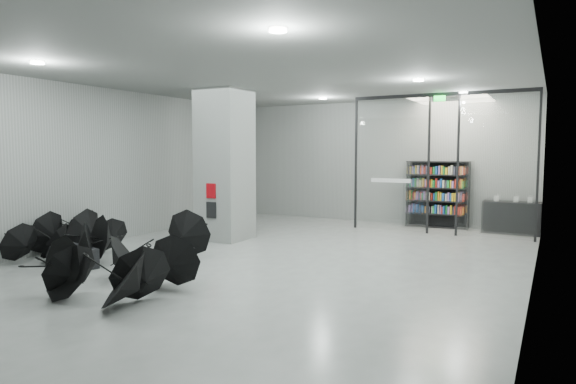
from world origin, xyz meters
The scene contains 10 objects.
room centered at (0.00, 0.00, 2.84)m, with size 14.00×14.02×4.01m.
column centered at (-2.50, 2.00, 2.00)m, with size 1.20×1.20×4.00m, color slate.
fire_cabinet centered at (-2.50, 1.38, 1.35)m, with size 0.28×0.04×0.38m, color #A50A07.
info_panel centered at (-2.50, 1.38, 0.85)m, with size 0.30×0.03×0.42m, color black.
exit_sign centered at (2.40, 5.30, 3.82)m, with size 0.30×0.06×0.15m, color #0CE533.
glass_partition centered at (2.39, 5.50, 2.18)m, with size 5.06×0.08×4.00m.
bench centered at (-3.42, -2.11, 0.20)m, with size 1.25×0.54×0.40m, color black.
bookshelf centered at (2.10, 6.75, 1.03)m, with size 1.87×0.37×2.06m, color black, non-canonical shape.
shop_counter centered at (4.23, 6.62, 0.46)m, with size 1.54×0.62×0.93m, color black.
umbrella_cluster centered at (-2.57, -2.09, 0.31)m, with size 5.82×4.25×1.27m.
Camera 1 is at (5.28, -8.74, 2.39)m, focal length 30.61 mm.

